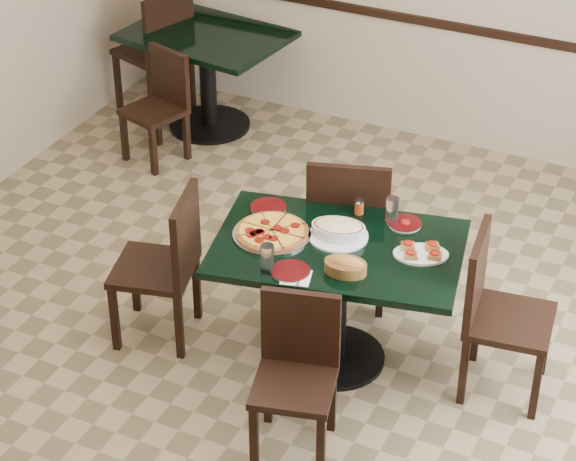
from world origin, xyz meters
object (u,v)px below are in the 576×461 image
at_px(back_table, 207,62).
at_px(back_chair_near, 161,100).
at_px(pepperoni_pizza, 272,232).
at_px(main_table, 338,274).
at_px(back_chair_left, 160,45).
at_px(bruschetta_platter, 421,252).
at_px(chair_right, 495,306).
at_px(lasagna_casserole, 338,230).
at_px(chair_near, 297,366).
at_px(chair_far, 349,222).
at_px(chair_left, 168,259).
at_px(bread_basket, 346,266).

bearing_deg(back_table, back_chair_near, -91.17).
bearing_deg(pepperoni_pizza, main_table, 9.58).
bearing_deg(back_table, main_table, -40.20).
bearing_deg(back_chair_left, main_table, 66.03).
xyz_separation_m(pepperoni_pizza, bruschetta_platter, (0.76, 0.16, 0.01)).
bearing_deg(main_table, back_chair_left, 126.06).
distance_m(chair_right, lasagna_casserole, 0.89).
height_order(lasagna_casserole, bruschetta_platter, lasagna_casserole).
xyz_separation_m(back_table, chair_near, (2.02, -2.74, -0.07)).
bearing_deg(chair_far, main_table, 89.32).
distance_m(back_table, chair_right, 3.37).
distance_m(chair_far, chair_left, 1.04).
relative_size(main_table, chair_near, 1.71).
relative_size(back_chair_left, bruschetta_platter, 2.94).
bearing_deg(back_table, bread_basket, -41.05).
height_order(chair_left, bruschetta_platter, chair_left).
height_order(main_table, chair_far, chair_far).
bearing_deg(back_chair_near, back_table, 99.46).
bearing_deg(chair_near, pepperoni_pizza, 111.33).
height_order(chair_left, pepperoni_pizza, chair_left).
bearing_deg(chair_near, main_table, 81.51).
height_order(chair_far, chair_right, chair_far).
distance_m(back_chair_near, pepperoni_pizza, 2.36).
xyz_separation_m(back_chair_left, pepperoni_pizza, (2.03, -2.22, 0.21)).
distance_m(main_table, pepperoni_pizza, 0.41).
height_order(chair_near, chair_right, chair_right).
xyz_separation_m(lasagna_casserole, bread_basket, (0.16, -0.28, -0.01)).
distance_m(chair_far, back_chair_left, 2.78).
relative_size(back_table, pepperoni_pizza, 2.93).
relative_size(back_chair_left, bread_basket, 4.23).
xyz_separation_m(chair_right, bruschetta_platter, (-0.39, -0.06, 0.26)).
bearing_deg(bruschetta_platter, back_chair_left, 121.80).
xyz_separation_m(main_table, back_table, (-1.95, 2.10, -0.04)).
bearing_deg(bruschetta_platter, bread_basket, -155.40).
xyz_separation_m(back_table, chair_far, (1.80, -1.59, 0.03)).
bearing_deg(pepperoni_pizza, back_table, 126.52).
bearing_deg(main_table, chair_right, -0.44).
relative_size(main_table, chair_left, 1.54).
bearing_deg(chair_left, chair_near, 51.05).
xyz_separation_m(chair_right, bread_basket, (-0.68, -0.36, 0.27)).
xyz_separation_m(chair_near, lasagna_casserole, (-0.10, 0.71, 0.34)).
height_order(back_table, pepperoni_pizza, pepperoni_pizza).
xyz_separation_m(pepperoni_pizza, lasagna_casserole, (0.32, 0.13, 0.03)).
relative_size(main_table, chair_right, 1.53).
height_order(chair_right, bruschetta_platter, chair_right).
bearing_deg(chair_far, bruschetta_platter, 126.41).
height_order(chair_right, chair_left, chair_right).
height_order(back_chair_near, lasagna_casserole, lasagna_casserole).
bearing_deg(bruschetta_platter, back_table, 117.94).
xyz_separation_m(main_table, bruschetta_platter, (0.41, 0.10, 0.21)).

